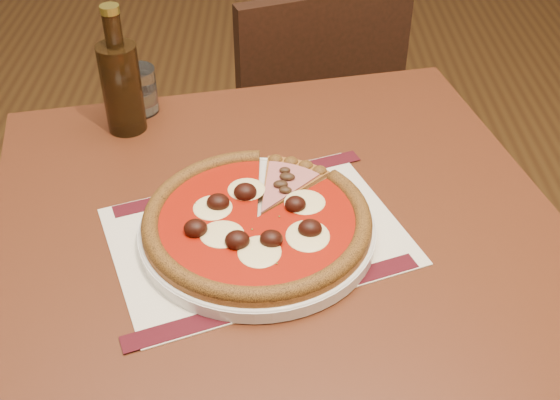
% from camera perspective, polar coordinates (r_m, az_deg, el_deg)
% --- Properties ---
extents(table, '(0.95, 0.95, 0.75)m').
position_cam_1_polar(table, '(1.06, 0.01, -6.28)').
color(table, '#5A2815').
rests_on(table, ground).
extents(chair_far, '(0.51, 0.51, 0.84)m').
position_cam_1_polar(chair_far, '(1.74, 1.97, 6.53)').
color(chair_far, black).
rests_on(chair_far, ground).
extents(placemat, '(0.47, 0.40, 0.00)m').
position_cam_1_polar(placemat, '(0.97, -1.84, -2.94)').
color(placemat, white).
rests_on(placemat, table).
extents(plate, '(0.33, 0.33, 0.02)m').
position_cam_1_polar(plate, '(0.96, -1.85, -2.49)').
color(plate, white).
rests_on(plate, placemat).
extents(pizza, '(0.31, 0.31, 0.04)m').
position_cam_1_polar(pizza, '(0.95, -1.89, -1.60)').
color(pizza, '#A86828').
rests_on(pizza, plate).
extents(ham_slice, '(0.10, 0.14, 0.02)m').
position_cam_1_polar(ham_slice, '(1.02, 1.25, 1.21)').
color(ham_slice, '#A86828').
rests_on(ham_slice, plate).
extents(water_glass, '(0.09, 0.09, 0.08)m').
position_cam_1_polar(water_glass, '(1.25, -11.48, 8.73)').
color(water_glass, white).
rests_on(water_glass, table).
extents(bottle, '(0.06, 0.06, 0.22)m').
position_cam_1_polar(bottle, '(1.18, -12.78, 9.23)').
color(bottle, '#311E0C').
rests_on(bottle, table).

